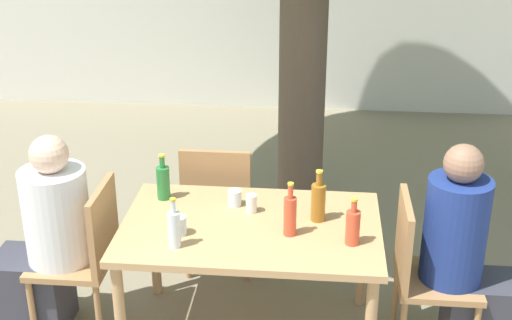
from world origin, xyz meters
TOP-DOWN VIEW (x-y plane):
  - dining_table_front at (0.00, 0.00)m, footprint 1.40×0.91m
  - patio_chair_0 at (-0.93, 0.00)m, footprint 0.44×0.44m
  - patio_chair_1 at (0.93, 0.00)m, footprint 0.44×0.44m
  - patio_chair_2 at (-0.28, 0.69)m, footprint 0.44×0.44m
  - person_seated_0 at (-1.17, -0.00)m, footprint 0.58×0.36m
  - person_seated_1 at (1.17, -0.00)m, footprint 0.57×0.33m
  - green_bottle_0 at (-0.53, 0.27)m, footprint 0.08×0.08m
  - soda_bottle_1 at (0.54, -0.15)m, footprint 0.07×0.07m
  - water_bottle_2 at (-0.36, -0.27)m, footprint 0.07×0.07m
  - amber_bottle_3 at (0.36, 0.09)m, footprint 0.08×0.08m
  - soda_bottle_4 at (0.21, -0.09)m, footprint 0.07×0.07m
  - drinking_glass_0 at (-0.01, 0.15)m, footprint 0.06×0.06m
  - drinking_glass_1 at (-0.36, -0.14)m, footprint 0.08×0.08m
  - drinking_glass_2 at (-0.11, 0.22)m, footprint 0.08×0.08m

SIDE VIEW (x-z plane):
  - patio_chair_0 at x=-0.93m, z-range 0.06..0.98m
  - patio_chair_1 at x=0.93m, z-range 0.06..0.98m
  - patio_chair_2 at x=-0.28m, z-range 0.06..0.98m
  - person_seated_0 at x=-1.17m, z-range -0.06..1.15m
  - person_seated_1 at x=1.17m, z-range -0.07..1.18m
  - dining_table_front at x=0.00m, z-range 0.29..1.03m
  - drinking_glass_2 at x=-0.11m, z-range 0.74..0.83m
  - drinking_glass_1 at x=-0.36m, z-range 0.74..0.84m
  - drinking_glass_0 at x=-0.01m, z-range 0.74..0.84m
  - soda_bottle_1 at x=0.54m, z-range 0.71..0.97m
  - water_bottle_2 at x=-0.36m, z-range 0.71..0.98m
  - green_bottle_0 at x=-0.53m, z-range 0.71..0.98m
  - amber_bottle_3 at x=0.36m, z-range 0.70..1.00m
  - soda_bottle_4 at x=0.21m, z-range 0.70..1.00m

